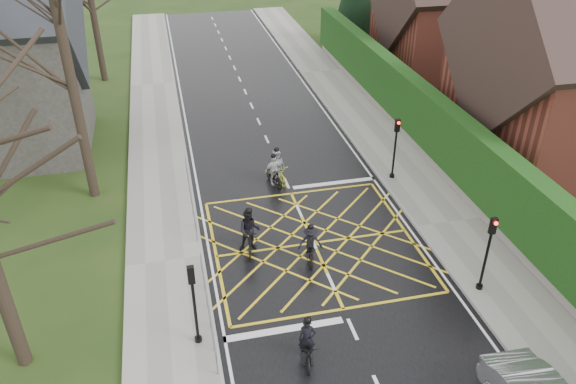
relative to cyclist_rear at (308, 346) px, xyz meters
name	(u,v)px	position (x,y,z in m)	size (l,w,h in m)	color
ground	(314,243)	(1.80, 5.86, -0.54)	(120.00, 120.00, 0.00)	black
road	(314,243)	(1.80, 5.86, -0.54)	(9.00, 80.00, 0.01)	black
sidewalk_right	(448,223)	(7.80, 5.86, -0.47)	(3.00, 80.00, 0.15)	gray
sidewalk_left	(165,262)	(-4.20, 5.86, -0.47)	(3.00, 80.00, 0.15)	gray
stone_wall	(427,151)	(9.55, 11.86, -0.19)	(0.50, 38.00, 0.70)	slate
hedge	(431,121)	(9.55, 11.86, 1.56)	(0.90, 38.00, 2.80)	#0E3510
house_far	(453,12)	(16.55, 23.86, 3.82)	(9.80, 8.80, 10.30)	maroon
tree_near	(59,24)	(-7.20, 11.86, 7.37)	(9.24, 9.24, 11.44)	black
railing_south	(208,303)	(-2.85, 2.36, 0.24)	(0.05, 5.04, 1.03)	slate
railing_north	(190,191)	(-2.85, 9.86, 0.24)	(0.05, 6.04, 1.03)	slate
traffic_light_ne	(395,149)	(6.90, 10.05, 1.12)	(0.24, 0.31, 3.21)	black
traffic_light_se	(487,255)	(6.90, 1.65, 1.12)	(0.24, 0.31, 3.21)	black
traffic_light_sw	(195,306)	(-3.30, 1.36, 1.12)	(0.24, 0.31, 3.21)	black
cyclist_rear	(308,346)	(0.00, 0.00, 0.00)	(0.90, 1.80, 1.67)	black
cyclist_back	(250,234)	(-0.80, 6.02, 0.20)	(1.00, 2.04, 1.97)	black
cyclist_mid	(311,247)	(1.40, 4.88, 0.05)	(1.05, 1.74, 1.62)	black
cyclist_front	(274,174)	(1.18, 10.89, 0.06)	(0.95, 1.70, 1.64)	black
cyclist_lead	(277,170)	(1.40, 11.20, 0.08)	(1.12, 1.95, 1.79)	gold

